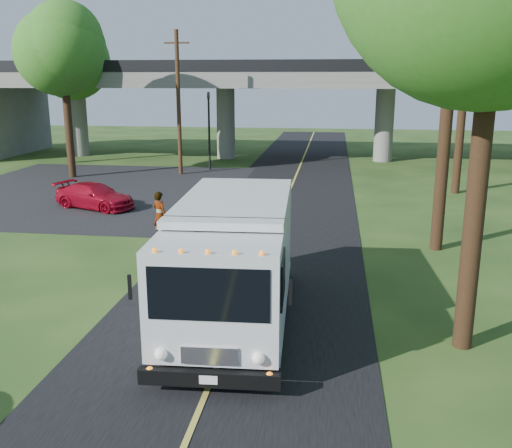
% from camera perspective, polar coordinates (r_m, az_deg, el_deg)
% --- Properties ---
extents(ground, '(120.00, 120.00, 0.00)m').
position_cam_1_polar(ground, '(13.52, -3.21, -12.53)').
color(ground, '#213E16').
rests_on(ground, ground).
extents(road, '(7.00, 90.00, 0.02)m').
position_cam_1_polar(road, '(22.78, 1.56, -1.14)').
color(road, black).
rests_on(road, ground).
extents(parking_lot, '(16.00, 18.00, 0.01)m').
position_cam_1_polar(parking_lot, '(33.24, -16.08, 3.26)').
color(parking_lot, black).
rests_on(parking_lot, ground).
extents(lane_line, '(0.12, 90.00, 0.01)m').
position_cam_1_polar(lane_line, '(22.77, 1.56, -1.09)').
color(lane_line, gold).
rests_on(lane_line, road).
extents(overpass, '(54.00, 10.00, 7.30)m').
position_cam_1_polar(overpass, '(43.91, 4.83, 12.34)').
color(overpass, slate).
rests_on(overpass, ground).
extents(traffic_signal, '(0.18, 0.22, 5.20)m').
position_cam_1_polar(traffic_signal, '(38.84, -4.73, 10.07)').
color(traffic_signal, black).
rests_on(traffic_signal, ground).
extents(utility_pole, '(1.60, 0.26, 9.00)m').
position_cam_1_polar(utility_pole, '(37.18, -7.76, 11.95)').
color(utility_pole, '#472D19').
rests_on(utility_pole, ground).
extents(tree_right_far, '(5.77, 5.67, 10.99)m').
position_cam_1_polar(tree_right_far, '(32.45, 20.95, 17.38)').
color(tree_right_far, '#382314').
rests_on(tree_right_far, ground).
extents(tree_left_lot, '(5.60, 5.50, 10.50)m').
position_cam_1_polar(tree_left_lot, '(37.37, -18.61, 16.45)').
color(tree_left_lot, '#382314').
rests_on(tree_left_lot, ground).
extents(tree_left_far, '(5.26, 5.16, 9.89)m').
position_cam_1_polar(tree_left_far, '(44.06, -18.67, 15.44)').
color(tree_left_far, '#382314').
rests_on(tree_left_far, ground).
extents(step_van, '(3.10, 7.63, 3.15)m').
position_cam_1_polar(step_van, '(14.37, -2.35, -3.46)').
color(step_van, silver).
rests_on(step_van, ground).
extents(red_sedan, '(4.47, 2.99, 1.20)m').
position_cam_1_polar(red_sedan, '(28.51, -15.82, 2.72)').
color(red_sedan, '#A40A1E').
rests_on(red_sedan, ground).
extents(pedestrian, '(0.80, 0.73, 1.84)m').
position_cam_1_polar(pedestrian, '(22.61, -9.61, 0.92)').
color(pedestrian, gray).
rests_on(pedestrian, ground).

